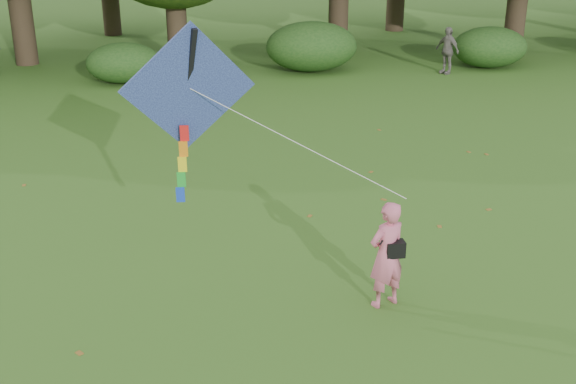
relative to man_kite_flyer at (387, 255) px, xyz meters
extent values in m
plane|color=#265114|center=(-0.78, -0.62, -0.89)|extent=(100.00, 100.00, 0.00)
imported|color=#D56480|center=(0.00, 0.00, 0.00)|extent=(0.76, 0.64, 1.79)
imported|color=slate|center=(7.17, 15.99, -0.02)|extent=(0.88, 1.10, 1.75)
cube|color=black|center=(0.12, -0.03, 0.11)|extent=(0.30, 0.20, 0.26)
cylinder|color=black|center=(0.00, -0.04, 0.45)|extent=(0.33, 0.14, 0.47)
cube|color=#2749AD|center=(-2.92, 1.24, 2.50)|extent=(2.11, 0.50, 2.10)
cube|color=black|center=(-2.92, 1.27, 2.50)|extent=(0.36, 0.65, 1.88)
cylinder|color=white|center=(-1.34, 0.59, 1.73)|extent=(3.18, 1.30, 1.55)
cube|color=red|center=(-3.02, 1.26, 1.77)|extent=(0.14, 0.06, 0.26)
cube|color=orange|center=(-3.05, 1.26, 1.51)|extent=(0.14, 0.06, 0.26)
cube|color=yellow|center=(-3.08, 1.26, 1.25)|extent=(0.14, 0.06, 0.26)
cube|color=green|center=(-3.11, 1.26, 0.99)|extent=(0.14, 0.06, 0.26)
cube|color=blue|center=(-3.14, 1.26, 0.73)|extent=(0.14, 0.06, 0.26)
cylinder|color=#3A2D1E|center=(-8.78, 20.38, 1.03)|extent=(0.88, 0.88, 3.85)
cylinder|color=#3A2D1E|center=(-2.78, 19.38, 0.68)|extent=(0.80, 0.80, 3.15)
cylinder|color=#3A2D1E|center=(4.22, 21.38, 0.94)|extent=(0.86, 0.86, 3.67)
cylinder|color=#3A2D1E|center=(11.22, 18.88, 0.82)|extent=(0.83, 0.83, 3.43)
ellipsoid|color=#264919|center=(-4.78, 16.48, -0.18)|extent=(2.66, 2.09, 1.42)
ellipsoid|color=#264919|center=(2.22, 17.28, 0.04)|extent=(3.50, 2.75, 1.88)
ellipsoid|color=#264919|center=(9.22, 16.78, -0.11)|extent=(2.94, 2.31, 1.58)
cube|color=brown|center=(-4.73, -0.60, -0.89)|extent=(0.14, 0.14, 0.01)
cube|color=brown|center=(-6.65, 6.46, -0.89)|extent=(0.09, 0.12, 0.01)
cube|color=brown|center=(4.75, 6.76, -0.89)|extent=(0.09, 0.12, 0.01)
cube|color=brown|center=(-0.51, 3.66, -0.89)|extent=(0.13, 0.14, 0.01)
cube|color=brown|center=(2.62, 9.30, -0.89)|extent=(0.11, 0.14, 0.01)
cube|color=brown|center=(1.96, 2.71, -0.89)|extent=(0.10, 0.13, 0.01)
cube|color=brown|center=(1.46, 5.99, -0.89)|extent=(0.14, 0.14, 0.01)
cube|color=brown|center=(1.26, 4.26, -0.89)|extent=(0.14, 0.14, 0.01)
cube|color=brown|center=(3.30, 3.36, -0.89)|extent=(0.13, 0.10, 0.01)
cube|color=brown|center=(4.38, 7.02, -0.89)|extent=(0.10, 0.13, 0.01)
camera|label=1|loc=(-3.21, -9.75, 5.15)|focal=45.00mm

